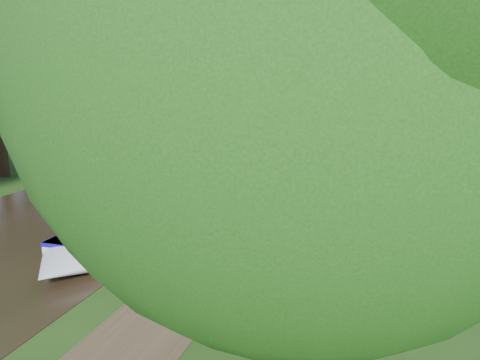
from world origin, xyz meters
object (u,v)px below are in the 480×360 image
Objects in this scene: sandwich_board at (156,283)px; pedestrian_pink at (318,135)px; plant_boat at (158,200)px; second_boat at (275,147)px.

pedestrian_pink is at bearing 70.26° from sandwich_board.
plant_boat is 15.43× the size of sandwich_board.
sandwich_board is 0.49× the size of pedestrian_pink.
second_boat is at bearing -96.41° from pedestrian_pink.
plant_boat reaches higher than second_boat.
pedestrian_pink is (2.94, 22.71, 0.08)m from plant_boat.
sandwich_board is at bearing -97.32° from second_boat.
second_boat is (0.50, 17.57, -0.28)m from plant_boat.
pedestrian_pink is at bearing 51.29° from second_boat.
sandwich_board is (2.96, -5.99, -0.43)m from plant_boat.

